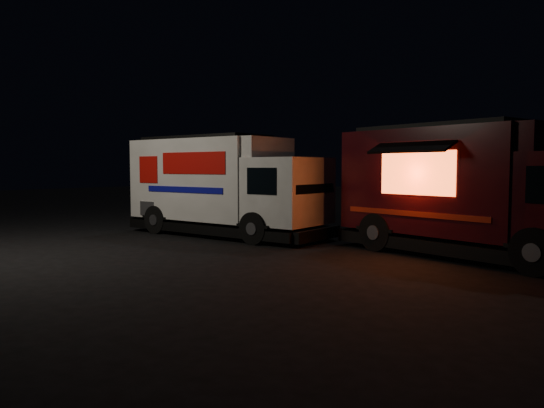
{
  "coord_description": "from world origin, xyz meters",
  "views": [
    {
      "loc": [
        9.62,
        -8.74,
        2.12
      ],
      "look_at": [
        0.62,
        2.0,
        1.14
      ],
      "focal_mm": 35.0,
      "sensor_mm": 36.0,
      "label": 1
    }
  ],
  "objects": [
    {
      "name": "red_truck",
      "position": [
        5.35,
        3.82,
        1.58
      ],
      "size": [
        7.13,
        3.8,
        3.15
      ],
      "primitive_type": null,
      "rotation": [
        0.0,
        0.0,
        -0.2
      ],
      "color": "#3D0B0E",
      "rests_on": "ground"
    },
    {
      "name": "white_truck",
      "position": [
        -1.98,
        2.92,
        1.55
      ],
      "size": [
        6.93,
        2.67,
        3.09
      ],
      "primitive_type": null,
      "rotation": [
        0.0,
        0.0,
        0.05
      ],
      "color": "white",
      "rests_on": "ground"
    },
    {
      "name": "ground",
      "position": [
        0.0,
        0.0,
        0.0
      ],
      "size": [
        80.0,
        80.0,
        0.0
      ],
      "primitive_type": "plane",
      "color": "black",
      "rests_on": "ground"
    }
  ]
}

